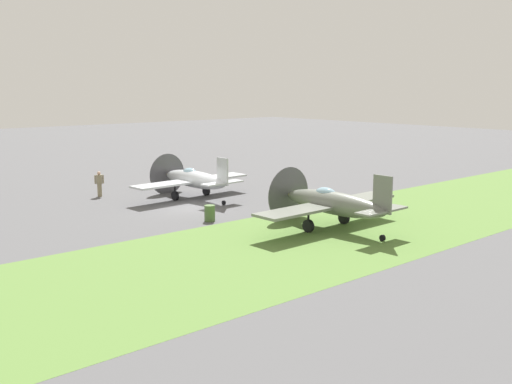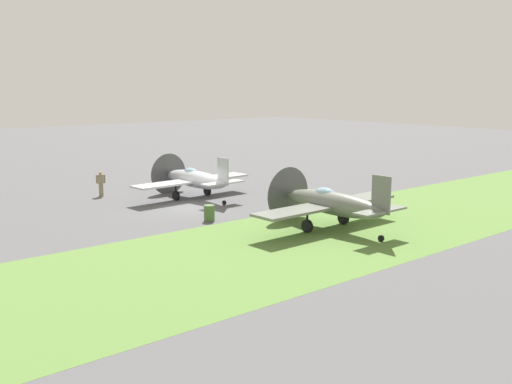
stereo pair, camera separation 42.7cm
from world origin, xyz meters
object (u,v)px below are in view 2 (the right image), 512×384
(airplane_lead, at_px, (195,179))
(ground_crew_mechanic, at_px, (289,188))
(ground_crew_chief, at_px, (101,183))
(fuel_drum, at_px, (209,213))
(airplane_wingman, at_px, (331,203))

(airplane_lead, xyz_separation_m, ground_crew_mechanic, (4.18, -4.80, -0.41))
(ground_crew_chief, xyz_separation_m, fuel_drum, (1.29, -10.94, -0.46))
(airplane_wingman, relative_size, ground_crew_chief, 5.43)
(airplane_lead, relative_size, fuel_drum, 9.82)
(ground_crew_chief, xyz_separation_m, ground_crew_mechanic, (8.65, -9.60, 0.00))
(airplane_lead, bearing_deg, fuel_drum, -120.65)
(airplane_wingman, relative_size, ground_crew_mechanic, 5.43)
(airplane_wingman, bearing_deg, ground_crew_chief, 105.99)
(airplane_lead, relative_size, airplane_wingman, 0.94)
(airplane_lead, bearing_deg, ground_crew_chief, 129.68)
(airplane_wingman, relative_size, fuel_drum, 10.43)
(fuel_drum, bearing_deg, ground_crew_mechanic, 10.31)
(airplane_lead, distance_m, ground_crew_mechanic, 6.38)
(airplane_wingman, bearing_deg, fuel_drum, 122.64)
(airplane_wingman, height_order, ground_crew_mechanic, airplane_wingman)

